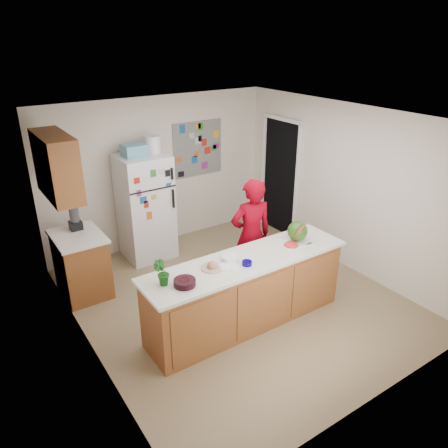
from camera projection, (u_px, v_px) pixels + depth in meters
floor at (236, 299)px, 6.10m from camera, size 4.00×4.50×0.02m
wall_back at (159, 172)px, 7.30m from camera, size 4.00×0.02×2.50m
wall_left at (80, 259)px, 4.57m from camera, size 0.02×4.50×2.50m
wall_right at (345, 188)px, 6.60m from camera, size 0.02×4.50×2.50m
ceiling at (238, 117)px, 5.07m from camera, size 4.00×4.50×0.02m
doorway at (281, 178)px, 7.79m from camera, size 0.03×0.85×2.04m
peninsula_base at (246, 293)px, 5.44m from camera, size 2.60×0.62×0.88m
peninsula_top at (247, 261)px, 5.25m from camera, size 2.68×0.70×0.04m
side_counter_base at (82, 265)px, 6.09m from camera, size 0.60×0.80×0.86m
side_counter_top at (77, 236)px, 5.90m from camera, size 0.64×0.84×0.04m
upper_cabinets at (57, 166)px, 5.38m from camera, size 0.35×1.00×0.80m
refrigerator at (145, 207)px, 6.95m from camera, size 0.75×0.70×1.70m
fridge_top_bin at (135, 150)px, 6.51m from camera, size 0.35×0.28×0.18m
photo_collage at (198, 149)px, 7.54m from camera, size 0.95×0.01×0.95m
person at (251, 236)px, 6.03m from camera, size 0.67×0.51×1.66m
blender_appliance at (74, 217)px, 5.99m from camera, size 0.13×0.13×0.38m
cutting_board at (294, 242)px, 5.64m from camera, size 0.44×0.36×0.01m
watermelon at (297, 231)px, 5.63m from camera, size 0.26×0.26×0.26m
watermelon_slice at (291, 245)px, 5.54m from camera, size 0.17×0.17×0.02m
cherry_bowl at (185, 283)px, 4.69m from camera, size 0.27×0.27×0.07m
white_bowl at (230, 258)px, 5.20m from camera, size 0.20×0.20×0.06m
cobalt_bowl at (247, 263)px, 5.10m from camera, size 0.13×0.13×0.05m
plate at (212, 268)px, 5.03m from camera, size 0.27×0.27×0.02m
paper_towel at (228, 267)px, 5.05m from camera, size 0.23×0.22×0.02m
keys at (309, 244)px, 5.59m from camera, size 0.10×0.05×0.01m
potted_plant at (162, 273)px, 4.66m from camera, size 0.21×0.20×0.29m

